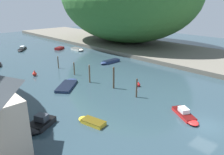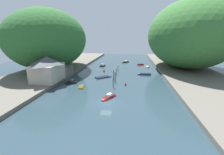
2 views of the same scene
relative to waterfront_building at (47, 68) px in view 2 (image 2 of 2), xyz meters
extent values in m
plane|color=#283D47|center=(20.13, 18.46, -4.86)|extent=(130.00, 130.00, 0.00)
cube|color=#666056|center=(-7.79, 18.46, -4.40)|extent=(22.00, 120.00, 0.92)
cube|color=#666056|center=(48.04, 18.46, -4.40)|extent=(22.00, 120.00, 0.92)
ellipsoid|color=#2D662D|center=(-8.89, 18.53, 8.24)|extent=(28.95, 40.53, 24.37)
ellipsoid|color=#387033|center=(49.14, 27.89, 10.04)|extent=(33.66, 47.13, 27.97)
cube|color=#B2A899|center=(0.00, 0.00, -1.35)|extent=(7.22, 9.09, 5.17)
pyramid|color=#3D4247|center=(0.00, 0.00, 2.45)|extent=(7.80, 9.82, 2.45)
cube|color=slate|center=(-0.60, 9.85, -2.66)|extent=(6.73, 6.50, 2.55)
pyramid|color=#3D4247|center=(-0.60, 9.85, -0.73)|extent=(7.27, 7.02, 1.32)
cube|color=silver|center=(33.01, 31.27, -4.54)|extent=(1.82, 3.55, 0.64)
ellipsoid|color=silver|center=(33.08, 29.53, -4.54)|extent=(1.66, 1.81, 0.64)
cube|color=#504E4A|center=(33.01, 31.27, -4.21)|extent=(1.85, 3.62, 0.03)
cube|color=red|center=(20.44, -8.63, -4.66)|extent=(2.97, 3.76, 0.41)
ellipsoid|color=red|center=(19.50, -10.17, -4.66)|extent=(1.98, 2.18, 0.41)
cube|color=#450A0A|center=(20.44, -8.63, -4.44)|extent=(3.03, 3.83, 0.03)
cube|color=silver|center=(20.49, -8.53, -4.16)|extent=(1.43, 1.55, 0.57)
cube|color=navy|center=(30.88, 14.91, -4.55)|extent=(4.09, 1.40, 0.62)
ellipsoid|color=navy|center=(28.84, 14.92, -4.55)|extent=(2.05, 1.32, 0.62)
cube|color=black|center=(30.88, 14.91, -4.22)|extent=(4.17, 1.42, 0.03)
cube|color=black|center=(22.19, 42.60, -4.64)|extent=(3.72, 4.39, 0.45)
ellipsoid|color=black|center=(20.89, 40.82, -4.64)|extent=(2.37, 2.56, 0.45)
cube|color=black|center=(22.19, 42.60, -4.40)|extent=(3.80, 4.48, 0.03)
cube|color=silver|center=(22.27, 42.71, -4.13)|extent=(1.70, 1.82, 0.58)
cube|color=black|center=(7.04, 1.12, -4.56)|extent=(3.39, 2.91, 0.60)
ellipsoid|color=black|center=(5.74, 0.51, -4.56)|extent=(2.05, 2.22, 0.60)
cube|color=black|center=(7.04, 1.12, -4.24)|extent=(3.46, 2.97, 0.03)
cube|color=#333842|center=(7.12, 1.16, -3.89)|extent=(1.46, 1.62, 0.73)
cube|color=navy|center=(15.31, 9.05, -4.67)|extent=(5.27, 4.90, 0.37)
ellipsoid|color=navy|center=(17.25, 10.65, -4.67)|extent=(3.27, 3.21, 0.37)
cube|color=black|center=(15.31, 9.05, -4.47)|extent=(5.38, 4.99, 0.03)
cube|color=red|center=(30.04, 35.67, -4.55)|extent=(3.15, 2.64, 0.62)
ellipsoid|color=red|center=(31.26, 36.31, -4.55)|extent=(1.90, 1.94, 0.62)
cube|color=#450A0A|center=(30.04, 35.67, -4.22)|extent=(3.21, 2.69, 0.03)
cube|color=gold|center=(11.37, -2.57, -4.64)|extent=(1.87, 2.92, 0.44)
ellipsoid|color=gold|center=(11.07, -1.26, -4.64)|extent=(1.50, 1.59, 0.44)
cube|color=#4C3E0E|center=(11.37, -2.57, -4.40)|extent=(1.90, 2.98, 0.03)
cube|color=black|center=(11.28, 29.91, -4.66)|extent=(2.67, 3.32, 0.41)
ellipsoid|color=black|center=(11.70, 31.29, -4.66)|extent=(2.15, 1.91, 0.41)
cube|color=black|center=(11.28, 29.91, -4.44)|extent=(2.72, 3.39, 0.03)
cube|color=silver|center=(11.25, 29.82, -4.09)|extent=(1.57, 1.36, 0.72)
cylinder|color=#4C3D2D|center=(20.48, -1.17, -3.50)|extent=(0.23, 0.23, 2.73)
sphere|color=#4C3D2D|center=(20.48, -1.17, -2.09)|extent=(0.20, 0.20, 0.20)
cylinder|color=#4C3D2D|center=(20.51, 3.54, -3.17)|extent=(0.28, 0.28, 3.38)
sphere|color=#4C3D2D|center=(20.51, 3.54, -1.43)|extent=(0.25, 0.25, 0.25)
cylinder|color=brown|center=(19.44, 8.26, -3.39)|extent=(0.27, 0.27, 2.95)
sphere|color=brown|center=(19.44, 8.26, -1.86)|extent=(0.25, 0.25, 0.25)
cylinder|color=brown|center=(19.92, 13.48, -3.70)|extent=(0.22, 0.22, 2.33)
sphere|color=brown|center=(19.92, 13.48, -2.49)|extent=(0.20, 0.20, 0.20)
cylinder|color=brown|center=(19.98, 19.26, -3.63)|extent=(0.21, 0.21, 2.45)
sphere|color=brown|center=(19.98, 19.26, -2.37)|extent=(0.19, 0.19, 0.19)
sphere|color=red|center=(14.22, 18.01, -4.48)|extent=(0.76, 0.76, 0.76)
cone|color=red|center=(14.22, 18.01, -3.91)|extent=(0.38, 0.38, 0.38)
sphere|color=red|center=(23.92, 1.28, -4.56)|extent=(0.59, 0.59, 0.59)
cone|color=red|center=(23.92, 1.28, -4.12)|extent=(0.30, 0.30, 0.30)
cylinder|color=#282D3D|center=(1.85, 9.66, -3.51)|extent=(0.13, 0.13, 0.85)
cylinder|color=#282D3D|center=(1.80, 9.83, -3.51)|extent=(0.13, 0.13, 0.85)
cube|color=gold|center=(1.82, 9.74, -2.78)|extent=(0.32, 0.43, 0.62)
sphere|color=#9E7051|center=(1.82, 9.74, -2.36)|extent=(0.22, 0.22, 0.22)
camera|label=1|loc=(-1.97, -19.44, 8.16)|focal=35.00mm
camera|label=2|loc=(25.54, -41.85, 9.46)|focal=24.00mm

